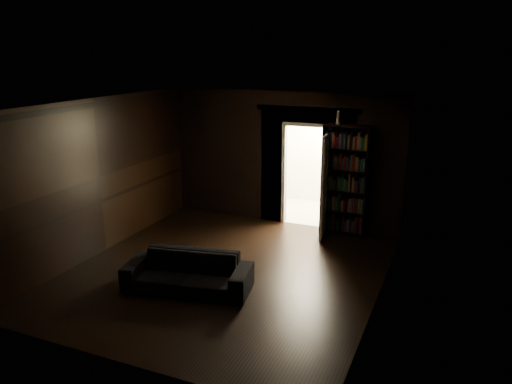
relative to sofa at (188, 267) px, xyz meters
The scene contains 9 objects.
ground 0.91m from the sofa, 70.63° to the left, with size 5.50×5.50×0.00m, color black.
room_walls 2.28m from the sofa, 81.87° to the left, with size 5.02×5.61×2.84m.
kitchen_alcove 4.79m from the sofa, 80.55° to the left, with size 2.20×1.80×2.60m.
sofa is the anchor object (origin of this frame).
bookshelf 3.81m from the sofa, 64.19° to the left, with size 0.90×0.32×2.20m, color black.
refrigerator 5.10m from the sofa, 74.30° to the left, with size 0.74×0.68×1.65m, color white.
door 3.41m from the sofa, 67.14° to the left, with size 0.85×0.05×2.05m, color white.
figurine 4.16m from the sofa, 67.03° to the left, with size 0.09×0.09×0.27m, color white.
bottles 5.22m from the sofa, 74.75° to the left, with size 0.70×0.09×0.29m, color black.
Camera 1 is at (3.46, -6.88, 3.62)m, focal length 35.00 mm.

